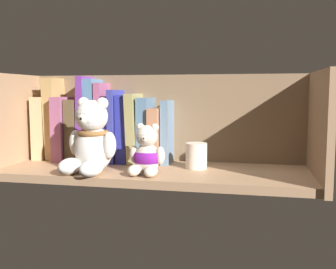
% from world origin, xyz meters
% --- Properties ---
extents(shelf_board, '(0.78, 0.26, 0.02)m').
position_xyz_m(shelf_board, '(0.00, 0.00, 0.01)').
color(shelf_board, '#A87F5B').
rests_on(shelf_board, ground).
extents(shelf_back_panel, '(0.80, 0.01, 0.26)m').
position_xyz_m(shelf_back_panel, '(0.00, 0.14, 0.13)').
color(shelf_back_panel, '#7F6347').
rests_on(shelf_back_panel, ground).
extents(shelf_side_panel_left, '(0.02, 0.29, 0.26)m').
position_xyz_m(shelf_side_panel_left, '(-0.40, 0.00, 0.13)').
color(shelf_side_panel_left, '#A87F5B').
rests_on(shelf_side_panel_left, ground).
extents(shelf_side_panel_right, '(0.02, 0.29, 0.26)m').
position_xyz_m(shelf_side_panel_right, '(0.40, 0.00, 0.13)').
color(shelf_side_panel_right, '#A87F5B').
rests_on(shelf_side_panel_right, ground).
extents(book_0, '(0.03, 0.10, 0.18)m').
position_xyz_m(book_0, '(-0.36, 0.10, 0.11)').
color(book_0, tan).
rests_on(book_0, shelf_board).
extents(book_1, '(0.04, 0.09, 0.24)m').
position_xyz_m(book_1, '(-0.32, 0.10, 0.14)').
color(book_1, tan).
rests_on(book_1, shelf_board).
extents(book_2, '(0.03, 0.14, 0.18)m').
position_xyz_m(book_2, '(-0.28, 0.10, 0.11)').
color(book_2, '#A0567A').
rests_on(book_2, shelf_board).
extents(book_3, '(0.03, 0.12, 0.17)m').
position_xyz_m(book_3, '(-0.25, 0.10, 0.11)').
color(book_3, brown).
rests_on(book_3, shelf_board).
extents(book_4, '(0.02, 0.11, 0.24)m').
position_xyz_m(book_4, '(-0.22, 0.10, 0.14)').
color(book_4, '#723590').
rests_on(book_4, shelf_board).
extents(book_5, '(0.03, 0.10, 0.23)m').
position_xyz_m(book_5, '(-0.20, 0.10, 0.14)').
color(book_5, '#537FA7').
rests_on(book_5, shelf_board).
extents(book_6, '(0.02, 0.10, 0.22)m').
position_xyz_m(book_6, '(-0.17, 0.10, 0.13)').
color(book_6, '#A7547B').
rests_on(book_6, shelf_board).
extents(book_7, '(0.02, 0.12, 0.15)m').
position_xyz_m(book_7, '(-0.15, 0.10, 0.10)').
color(book_7, '#3338B1').
rests_on(book_7, shelf_board).
extents(book_8, '(0.02, 0.14, 0.20)m').
position_xyz_m(book_8, '(-0.13, 0.10, 0.12)').
color(book_8, '#343890').
rests_on(book_8, shelf_board).
extents(book_9, '(0.03, 0.12, 0.19)m').
position_xyz_m(book_9, '(-0.10, 0.10, 0.11)').
color(book_9, '#2A2E93').
rests_on(book_9, shelf_board).
extents(book_10, '(0.03, 0.14, 0.19)m').
position_xyz_m(book_10, '(-0.07, 0.10, 0.12)').
color(book_10, '#998E57').
rests_on(book_10, shelf_board).
extents(book_11, '(0.03, 0.13, 0.18)m').
position_xyz_m(book_11, '(-0.04, 0.10, 0.11)').
color(book_11, slate).
rests_on(book_11, shelf_board).
extents(book_12, '(0.03, 0.15, 0.15)m').
position_xyz_m(book_12, '(-0.01, 0.10, 0.10)').
color(book_12, '#B67754').
rests_on(book_12, shelf_board).
extents(book_13, '(0.02, 0.11, 0.17)m').
position_xyz_m(book_13, '(0.02, 0.10, 0.11)').
color(book_13, slate).
rests_on(book_13, shelf_board).
extents(teddy_bear_larger, '(0.14, 0.14, 0.18)m').
position_xyz_m(teddy_bear_larger, '(-0.14, -0.07, 0.10)').
color(teddy_bear_larger, white).
rests_on(teddy_bear_larger, shelf_board).
extents(teddy_bear_smaller, '(0.09, 0.09, 0.12)m').
position_xyz_m(teddy_bear_smaller, '(0.00, -0.06, 0.07)').
color(teddy_bear_smaller, beige).
rests_on(teddy_bear_smaller, shelf_board).
extents(pillar_candle, '(0.06, 0.06, 0.07)m').
position_xyz_m(pillar_candle, '(0.11, 0.03, 0.05)').
color(pillar_candle, silver).
rests_on(pillar_candle, shelf_board).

